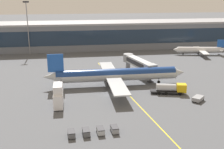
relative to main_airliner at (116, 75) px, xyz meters
The scene contains 14 objects.
ground_plane 10.25m from the main_airliner, 112.18° to the right, with size 700.00×700.00×0.00m, color #515459.
apron_lead_in_line 8.06m from the main_airliner, 73.55° to the right, with size 0.30×80.00×0.01m, color yellow.
terminal_building 71.05m from the main_airliner, 105.13° to the left, with size 212.00×22.16×14.60m.
main_airliner is the anchor object (origin of this frame).
jet_bridge 15.42m from the main_airliner, 47.90° to the left, with size 8.24×21.65×6.46m.
fuel_tanker 18.80m from the main_airliner, 34.88° to the right, with size 11.08×5.07×3.25m.
catering_lift 24.37m from the main_airliner, 139.82° to the right, with size 2.59×6.83×6.30m.
pushback_tug 27.66m from the main_airliner, 40.60° to the right, with size 4.35×4.27×1.40m.
baggage_cart_0 36.94m from the main_airliner, 114.89° to the right, with size 1.78×2.75×1.48m.
baggage_cart_1 35.52m from the main_airliner, 110.33° to the right, with size 1.78×2.75×1.48m.
baggage_cart_2 34.34m from the main_airliner, 105.44° to the right, with size 1.78×2.75×1.48m.
baggage_cart_3 33.43m from the main_airliner, 100.23° to the right, with size 1.78×2.75×1.48m.
commuter_jet_near 65.16m from the main_airliner, 40.10° to the left, with size 26.53×21.09×7.71m.
apron_light_mast_0 67.35m from the main_airliner, 121.60° to the left, with size 2.80×0.50×26.28m.
Camera 1 is at (-11.75, -80.14, 30.10)m, focal length 45.18 mm.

